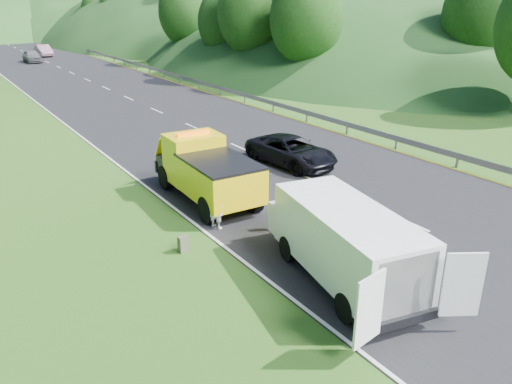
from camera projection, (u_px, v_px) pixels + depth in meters
ground at (313, 222)px, 19.23m from camera, size 320.00×320.00×0.00m
road_surface at (87, 80)px, 51.74m from camera, size 14.00×200.00×0.02m
guardrail at (116, 63)px, 65.19m from camera, size 0.06×140.00×1.52m
tree_line_right at (179, 52)px, 77.56m from camera, size 14.00×140.00×14.00m
tow_truck at (206, 170)px, 20.92m from camera, size 2.66×6.41×2.71m
white_van at (344, 240)px, 14.80m from camera, size 4.20×7.20×2.41m
woman at (216, 228)px, 18.69m from camera, size 0.68×0.78×1.79m
child at (276, 231)px, 18.45m from camera, size 0.62×0.54×1.09m
worker at (376, 282)px, 15.15m from camera, size 1.29×0.95×1.79m
suitcase at (183, 244)px, 16.86m from camera, size 0.39×0.26×0.59m
spare_tire at (420, 301)px, 14.23m from camera, size 0.63×0.63×0.20m
passing_suv at (291, 164)px, 25.77m from camera, size 2.98×5.40×1.43m
dist_car_a at (33, 62)px, 65.46m from camera, size 1.84×4.58×1.56m
dist_car_b at (45, 56)px, 72.12m from camera, size 1.68×4.82×1.59m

